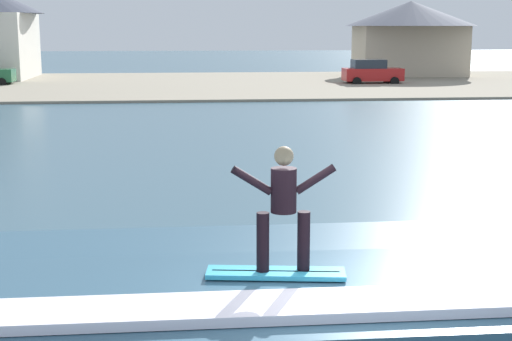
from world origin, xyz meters
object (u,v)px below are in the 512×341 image
wave_crest (290,303)px  surfer (284,202)px  surfboard (276,273)px  car_far_shore (372,72)px  house_gabled_white (410,30)px

wave_crest → surfer: size_ratio=6.28×
wave_crest → surfboard: surfboard is taller
surfer → car_far_shore: bearing=74.3°
wave_crest → surfer: surfer is taller
wave_crest → house_gabled_white: house_gabled_white is taller
wave_crest → car_far_shore: 46.62m
house_gabled_white → surfboard: bearing=-108.7°
surfer → car_far_shore: size_ratio=0.37×
surfboard → car_far_shore: size_ratio=0.42×
surfboard → surfer: 0.91m
surfboard → car_far_shore: bearing=74.2°
surfboard → surfer: bearing=6.5°
wave_crest → house_gabled_white: bearing=71.4°
house_gabled_white → wave_crest: bearing=-108.6°
surfboard → car_far_shore: 47.22m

